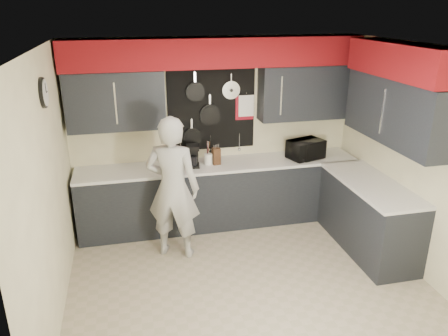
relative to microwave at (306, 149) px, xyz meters
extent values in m
plane|color=tan|center=(-1.24, -1.38, -1.05)|extent=(4.00, 4.00, 0.00)
cube|color=#F5EFBE|center=(-1.24, 0.37, 0.25)|extent=(4.00, 0.01, 2.60)
cube|color=black|center=(-2.57, 0.21, 0.77)|extent=(1.24, 0.32, 0.75)
cube|color=black|center=(0.04, 0.21, 0.77)|extent=(1.34, 0.32, 0.75)
cube|color=maroon|center=(-1.24, 0.19, 1.35)|extent=(3.94, 0.36, 0.38)
cube|color=black|center=(-1.29, 0.36, 0.57)|extent=(1.22, 0.03, 1.15)
cylinder|color=black|center=(-1.52, 0.32, 0.83)|extent=(0.26, 0.04, 0.26)
cylinder|color=black|center=(-1.32, 0.32, 0.50)|extent=(0.30, 0.04, 0.30)
cylinder|color=black|center=(-1.58, 0.32, 0.19)|extent=(0.27, 0.04, 0.27)
cylinder|color=silver|center=(-1.02, 0.32, 0.83)|extent=(0.25, 0.02, 0.25)
cube|color=maroon|center=(-0.82, 0.34, 0.57)|extent=(0.26, 0.01, 0.34)
cube|color=white|center=(-0.80, 0.32, 0.60)|extent=(0.22, 0.01, 0.30)
cylinder|color=silver|center=(-1.74, 0.33, 0.08)|extent=(0.01, 0.01, 0.20)
cylinder|color=silver|center=(-1.31, 0.33, 0.08)|extent=(0.01, 0.01, 0.20)
cylinder|color=silver|center=(-0.89, 0.33, 0.08)|extent=(0.01, 0.01, 0.20)
cube|color=#F5EFBE|center=(0.76, -1.38, 0.25)|extent=(0.01, 3.50, 2.60)
cube|color=black|center=(0.60, -1.08, 0.77)|extent=(0.32, 1.70, 0.75)
cube|color=maroon|center=(0.58, -1.08, 1.35)|extent=(0.36, 1.70, 0.38)
cube|color=#F5EFBE|center=(-3.23, -1.38, 0.25)|extent=(0.01, 3.50, 2.60)
cylinder|color=black|center=(-3.22, -0.98, 1.13)|extent=(0.04, 0.30, 0.30)
cylinder|color=white|center=(-3.19, -0.98, 1.13)|extent=(0.01, 0.26, 0.26)
cube|color=black|center=(-1.24, 0.07, -0.61)|extent=(3.90, 0.60, 0.88)
cube|color=silver|center=(-1.24, 0.06, -0.15)|extent=(3.90, 0.63, 0.04)
cube|color=black|center=(0.46, -1.03, -0.61)|extent=(0.60, 1.60, 0.88)
cube|color=silver|center=(0.45, -1.03, -0.15)|extent=(0.63, 1.60, 0.04)
cube|color=black|center=(-1.24, -0.19, -1.00)|extent=(3.90, 0.06, 0.10)
imported|color=black|center=(0.00, 0.00, 0.00)|extent=(0.56, 0.46, 0.27)
cube|color=#3C2513|center=(-1.29, 0.05, -0.02)|extent=(0.11, 0.11, 0.23)
cylinder|color=white|center=(-1.40, 0.07, -0.06)|extent=(0.11, 0.11, 0.15)
cube|color=black|center=(-1.62, 0.02, -0.12)|extent=(0.19, 0.22, 0.03)
cube|color=black|center=(-1.62, 0.09, 0.02)|extent=(0.17, 0.08, 0.28)
cube|color=black|center=(-1.62, 0.02, 0.14)|extent=(0.19, 0.22, 0.06)
cylinder|color=black|center=(-1.62, 0.00, -0.04)|extent=(0.10, 0.10, 0.13)
imported|color=#B1B1AF|center=(-1.97, -0.62, -0.16)|extent=(0.77, 0.65, 1.80)
camera|label=1|loc=(-2.45, -5.48, 1.93)|focal=35.00mm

